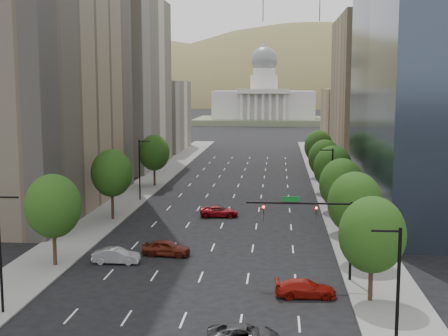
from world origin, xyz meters
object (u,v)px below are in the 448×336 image
(car_red_near, at_px, (305,288))
(car_silver, at_px, (116,256))
(car_dkgrey, at_px, (243,335))
(car_red_far, at_px, (219,211))
(traffic_signal, at_px, (322,222))
(capitol, at_px, (264,104))
(car_maroon, at_px, (166,248))

(car_red_near, bearing_deg, car_silver, 62.79)
(car_dkgrey, distance_m, car_red_far, 39.23)
(traffic_signal, distance_m, car_red_far, 27.87)
(car_silver, height_order, car_red_far, car_silver)
(capitol, height_order, car_red_far, capitol)
(traffic_signal, height_order, car_red_near, traffic_signal)
(car_dkgrey, xyz_separation_m, car_red_far, (-5.40, 38.86, 0.02))
(traffic_signal, distance_m, car_maroon, 16.73)
(car_maroon, xyz_separation_m, car_red_far, (3.46, 18.60, -0.12))
(capitol, relative_size, car_red_near, 12.29)
(car_red_near, xyz_separation_m, car_maroon, (-13.28, 10.78, 0.10))
(car_maroon, bearing_deg, traffic_signal, -108.75)
(car_dkgrey, bearing_deg, car_red_near, -29.66)
(car_dkgrey, height_order, car_maroon, car_maroon)
(car_silver, xyz_separation_m, car_red_far, (7.71, 21.60, -0.06))
(capitol, xyz_separation_m, car_silver, (-8.52, -216.25, -7.83))
(car_dkgrey, relative_size, car_red_far, 0.97)
(car_maroon, bearing_deg, car_red_near, -124.25)
(capitol, bearing_deg, car_silver, -92.26)
(car_dkgrey, bearing_deg, capitol, -3.53)
(car_red_near, bearing_deg, car_dkgrey, 151.73)
(traffic_signal, distance_m, car_dkgrey, 15.69)
(traffic_signal, bearing_deg, car_dkgrey, -113.31)
(car_dkgrey, xyz_separation_m, car_maroon, (-8.86, 20.26, 0.15))
(car_silver, bearing_deg, car_maroon, -55.73)
(car_dkgrey, height_order, car_red_near, car_red_near)
(car_dkgrey, distance_m, car_maroon, 22.11)
(car_dkgrey, xyz_separation_m, car_red_near, (4.42, 9.48, 0.04))
(capitol, xyz_separation_m, car_maroon, (-4.27, -213.25, -7.77))
(capitol, bearing_deg, car_red_near, -87.70)
(car_red_near, distance_m, car_maroon, 17.11)
(car_silver, bearing_deg, capitol, -3.21)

